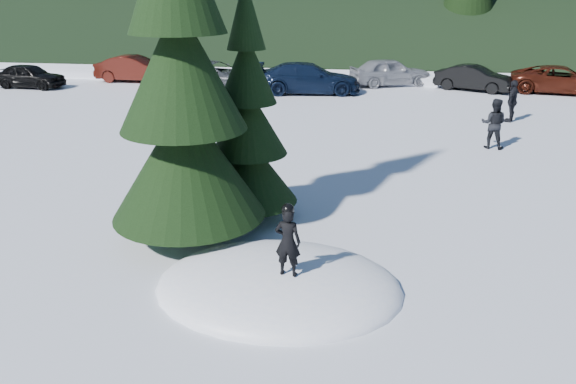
# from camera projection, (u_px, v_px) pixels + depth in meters

# --- Properties ---
(ground) EXTENTS (200.00, 200.00, 0.00)m
(ground) POSITION_uv_depth(u_px,v_px,m) (279.00, 288.00, 10.14)
(ground) COLOR white
(ground) RESTS_ON ground
(snow_mound) EXTENTS (4.48, 3.52, 0.96)m
(snow_mound) POSITION_uv_depth(u_px,v_px,m) (279.00, 288.00, 10.14)
(snow_mound) COLOR white
(snow_mound) RESTS_ON ground
(spruce_tall) EXTENTS (3.20, 3.20, 8.60)m
(spruce_tall) POSITION_uv_depth(u_px,v_px,m) (182.00, 84.00, 10.96)
(spruce_tall) COLOR #312010
(spruce_tall) RESTS_ON ground
(spruce_short) EXTENTS (2.20, 2.20, 5.37)m
(spruce_short) POSITION_uv_depth(u_px,v_px,m) (248.00, 129.00, 12.54)
(spruce_short) COLOR #312010
(spruce_short) RESTS_ON ground
(child_skier) EXTENTS (0.48, 0.35, 1.22)m
(child_skier) POSITION_uv_depth(u_px,v_px,m) (288.00, 242.00, 9.42)
(child_skier) COLOR black
(child_skier) RESTS_ON snow_mound
(adult_0) EXTENTS (0.94, 0.82, 1.66)m
(adult_0) POSITION_uv_depth(u_px,v_px,m) (494.00, 124.00, 18.51)
(adult_0) COLOR black
(adult_0) RESTS_ON ground
(adult_1) EXTENTS (0.79, 1.05, 1.66)m
(adult_1) POSITION_uv_depth(u_px,v_px,m) (512.00, 101.00, 22.11)
(adult_1) COLOR black
(adult_1) RESTS_ON ground
(car_0) EXTENTS (3.83, 1.78, 1.27)m
(car_0) POSITION_uv_depth(u_px,v_px,m) (29.00, 76.00, 29.47)
(car_0) COLOR black
(car_0) RESTS_ON ground
(car_1) EXTENTS (4.35, 1.52, 1.43)m
(car_1) POSITION_uv_depth(u_px,v_px,m) (135.00, 69.00, 31.33)
(car_1) COLOR #3B100A
(car_1) RESTS_ON ground
(car_2) EXTENTS (5.76, 3.20, 1.52)m
(car_2) POSITION_uv_depth(u_px,v_px,m) (214.00, 77.00, 28.40)
(car_2) COLOR #424548
(car_2) RESTS_ON ground
(car_3) EXTENTS (5.40, 2.72, 1.51)m
(car_3) POSITION_uv_depth(u_px,v_px,m) (308.00, 78.00, 27.97)
(car_3) COLOR black
(car_3) RESTS_ON ground
(car_4) EXTENTS (4.66, 3.19, 1.47)m
(car_4) POSITION_uv_depth(u_px,v_px,m) (390.00, 72.00, 30.08)
(car_4) COLOR gray
(car_4) RESTS_ON ground
(car_5) EXTENTS (4.08, 2.85, 1.28)m
(car_5) POSITION_uv_depth(u_px,v_px,m) (474.00, 78.00, 28.71)
(car_5) COLOR black
(car_5) RESTS_ON ground
(car_6) EXTENTS (5.15, 3.05, 1.34)m
(car_6) POSITION_uv_depth(u_px,v_px,m) (562.00, 80.00, 28.01)
(car_6) COLOR #40150B
(car_6) RESTS_ON ground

